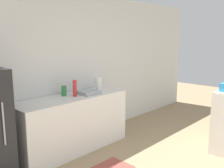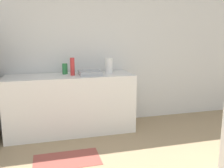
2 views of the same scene
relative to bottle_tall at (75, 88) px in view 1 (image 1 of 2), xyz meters
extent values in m
cube|color=silver|center=(-0.04, 0.39, 0.27)|extent=(8.00, 0.06, 2.60)
cylinder|color=#B7B7BC|center=(-1.29, -0.32, -0.19)|extent=(0.02, 0.02, 0.51)
cube|color=silver|center=(-0.04, 0.04, -0.58)|extent=(1.92, 0.63, 0.90)
cube|color=#9EA3A8|center=(0.26, 0.00, -0.10)|extent=(0.33, 0.33, 0.06)
cylinder|color=red|center=(0.00, 0.00, 0.00)|extent=(0.07, 0.07, 0.26)
cylinder|color=#2D7F42|center=(-0.10, 0.16, -0.05)|extent=(0.08, 0.08, 0.16)
cylinder|color=white|center=(0.58, 0.07, -0.01)|extent=(0.12, 0.12, 0.23)
camera|label=1|loc=(-2.41, -3.11, 0.78)|focal=40.00mm
camera|label=2|loc=(-0.40, -3.70, 0.48)|focal=40.00mm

